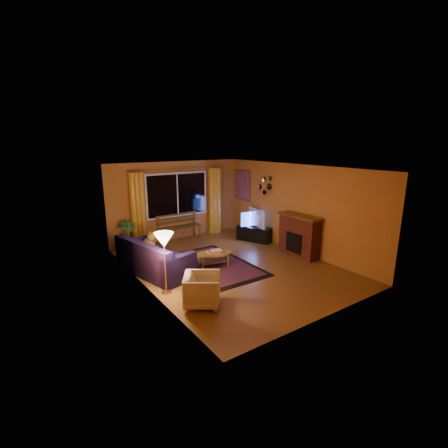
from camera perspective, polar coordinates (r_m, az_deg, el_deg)
floor at (r=8.40m, az=1.16°, el=-7.45°), size 4.50×6.00×0.02m
ceiling at (r=7.82m, az=1.25°, el=9.96°), size 4.50×6.00×0.02m
wall_back at (r=10.56m, az=-8.30°, el=4.07°), size 4.50×0.02×2.50m
wall_left at (r=7.00m, az=-14.08°, el=-1.50°), size 0.02×6.00×2.50m
wall_right at (r=9.48m, az=12.44°, el=2.70°), size 0.02×6.00×2.50m
window at (r=10.47m, az=-8.18°, el=5.10°), size 2.00×0.02×1.30m
curtain_rod at (r=10.34m, az=-8.23°, el=9.45°), size 3.20×0.03×0.03m
curtain_left at (r=9.97m, az=-14.93°, el=2.36°), size 0.36×0.36×2.24m
curtain_right at (r=11.12m, az=-1.71°, el=4.05°), size 0.36×0.36×2.24m
bench at (r=10.54m, az=-7.80°, el=-1.70°), size 1.45×0.45×0.43m
potted_plant at (r=9.69m, az=-16.64°, el=-2.14°), size 0.61×0.61×0.92m
sofa at (r=8.01m, az=-12.12°, el=-5.61°), size 1.33×2.21×0.84m
dog at (r=8.36m, az=-13.11°, el=-3.04°), size 0.39×0.50×0.50m
armchair at (r=6.40m, az=-3.83°, el=-11.21°), size 0.91×0.92×0.70m
floor_lamp at (r=6.85m, az=-10.32°, el=-6.92°), size 0.26×0.26×1.30m
rug at (r=8.44m, az=-1.95°, el=-7.21°), size 1.77×2.79×0.02m
coffee_table at (r=8.35m, az=-1.84°, el=-6.22°), size 1.18×1.18×0.35m
tv_console at (r=10.42m, az=5.31°, el=-1.73°), size 0.77×1.17×0.46m
television at (r=10.29m, az=5.38°, el=1.01°), size 0.28×0.98×0.56m
fireplace at (r=9.23m, az=13.09°, el=-2.13°), size 0.40×1.20×1.10m
mirror_cluster at (r=10.28m, az=7.14°, el=6.93°), size 0.06×0.60×0.56m
painting at (r=11.18m, az=3.25°, el=6.84°), size 0.04×0.76×0.96m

